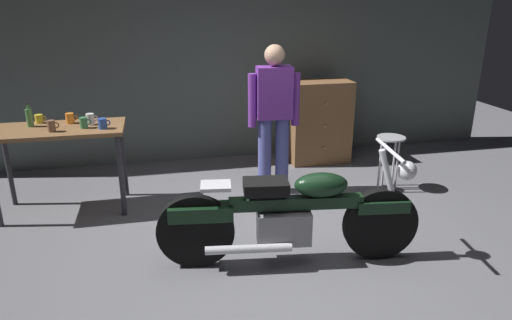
{
  "coord_description": "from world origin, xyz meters",
  "views": [
    {
      "loc": [
        -0.86,
        -3.39,
        2.13
      ],
      "look_at": [
        0.05,
        0.7,
        0.65
      ],
      "focal_mm": 32.31,
      "sensor_mm": 36.0,
      "label": 1
    }
  ],
  "objects_px": {
    "mug_green_speckled": "(84,123)",
    "bottle": "(29,117)",
    "wooden_dresser": "(319,122)",
    "motorcycle": "(292,214)",
    "shop_stool": "(390,149)",
    "mug_white_ceramic": "(91,119)",
    "person_standing": "(274,114)",
    "mug_yellow_tall": "(39,119)",
    "mug_blue_enamel": "(103,124)",
    "mug_brown_stoneware": "(52,126)",
    "mug_orange_travel": "(70,118)"
  },
  "relations": [
    {
      "from": "motorcycle",
      "to": "mug_orange_travel",
      "type": "relative_size",
      "value": 18.44
    },
    {
      "from": "mug_green_speckled",
      "to": "bottle",
      "type": "height_order",
      "value": "bottle"
    },
    {
      "from": "shop_stool",
      "to": "mug_orange_travel",
      "type": "xyz_separation_m",
      "value": [
        -3.46,
        0.37,
        0.45
      ]
    },
    {
      "from": "mug_green_speckled",
      "to": "mug_orange_travel",
      "type": "height_order",
      "value": "mug_green_speckled"
    },
    {
      "from": "shop_stool",
      "to": "wooden_dresser",
      "type": "bearing_deg",
      "value": 111.6
    },
    {
      "from": "mug_yellow_tall",
      "to": "shop_stool",
      "type": "bearing_deg",
      "value": -6.92
    },
    {
      "from": "wooden_dresser",
      "to": "mug_green_speckled",
      "type": "height_order",
      "value": "wooden_dresser"
    },
    {
      "from": "person_standing",
      "to": "shop_stool",
      "type": "height_order",
      "value": "person_standing"
    },
    {
      "from": "mug_white_ceramic",
      "to": "mug_yellow_tall",
      "type": "height_order",
      "value": "mug_white_ceramic"
    },
    {
      "from": "motorcycle",
      "to": "wooden_dresser",
      "type": "distance_m",
      "value": 2.65
    },
    {
      "from": "person_standing",
      "to": "bottle",
      "type": "xyz_separation_m",
      "value": [
        -2.51,
        0.1,
        0.07
      ]
    },
    {
      "from": "motorcycle",
      "to": "mug_blue_enamel",
      "type": "height_order",
      "value": "mug_blue_enamel"
    },
    {
      "from": "motorcycle",
      "to": "mug_blue_enamel",
      "type": "distance_m",
      "value": 2.13
    },
    {
      "from": "mug_orange_travel",
      "to": "mug_brown_stoneware",
      "type": "xyz_separation_m",
      "value": [
        -0.12,
        -0.3,
        0.0
      ]
    },
    {
      "from": "mug_white_ceramic",
      "to": "mug_yellow_tall",
      "type": "distance_m",
      "value": 0.56
    },
    {
      "from": "mug_green_speckled",
      "to": "mug_orange_travel",
      "type": "relative_size",
      "value": 0.95
    },
    {
      "from": "mug_yellow_tall",
      "to": "bottle",
      "type": "height_order",
      "value": "bottle"
    },
    {
      "from": "motorcycle",
      "to": "mug_blue_enamel",
      "type": "xyz_separation_m",
      "value": [
        -1.56,
        1.36,
        0.5
      ]
    },
    {
      "from": "motorcycle",
      "to": "shop_stool",
      "type": "xyz_separation_m",
      "value": [
        1.55,
        1.28,
        0.05
      ]
    },
    {
      "from": "wooden_dresser",
      "to": "mug_green_speckled",
      "type": "xyz_separation_m",
      "value": [
        -2.85,
        -0.98,
        0.4
      ]
    },
    {
      "from": "bottle",
      "to": "mug_white_ceramic",
      "type": "bearing_deg",
      "value": -4.73
    },
    {
      "from": "wooden_dresser",
      "to": "mug_orange_travel",
      "type": "distance_m",
      "value": 3.13
    },
    {
      "from": "wooden_dresser",
      "to": "mug_blue_enamel",
      "type": "distance_m",
      "value": 2.89
    },
    {
      "from": "wooden_dresser",
      "to": "mug_white_ceramic",
      "type": "relative_size",
      "value": 9.35
    },
    {
      "from": "person_standing",
      "to": "wooden_dresser",
      "type": "distance_m",
      "value": 1.32
    },
    {
      "from": "motorcycle",
      "to": "person_standing",
      "type": "distance_m",
      "value": 1.58
    },
    {
      "from": "person_standing",
      "to": "mug_brown_stoneware",
      "type": "height_order",
      "value": "person_standing"
    },
    {
      "from": "bottle",
      "to": "mug_blue_enamel",
      "type": "bearing_deg",
      "value": -18.12
    },
    {
      "from": "wooden_dresser",
      "to": "mug_white_ceramic",
      "type": "bearing_deg",
      "value": -162.89
    },
    {
      "from": "mug_green_speckled",
      "to": "mug_blue_enamel",
      "type": "relative_size",
      "value": 0.94
    },
    {
      "from": "mug_white_ceramic",
      "to": "mug_blue_enamel",
      "type": "relative_size",
      "value": 0.98
    },
    {
      "from": "mug_orange_travel",
      "to": "wooden_dresser",
      "type": "bearing_deg",
      "value": 14.14
    },
    {
      "from": "motorcycle",
      "to": "mug_orange_travel",
      "type": "distance_m",
      "value": 2.57
    },
    {
      "from": "motorcycle",
      "to": "bottle",
      "type": "relative_size",
      "value": 9.05
    },
    {
      "from": "mug_white_ceramic",
      "to": "mug_green_speckled",
      "type": "bearing_deg",
      "value": -112.27
    },
    {
      "from": "mug_brown_stoneware",
      "to": "bottle",
      "type": "relative_size",
      "value": 0.47
    },
    {
      "from": "bottle",
      "to": "mug_brown_stoneware",
      "type": "bearing_deg",
      "value": -44.5
    },
    {
      "from": "mug_white_ceramic",
      "to": "mug_green_speckled",
      "type": "relative_size",
      "value": 1.05
    },
    {
      "from": "mug_brown_stoneware",
      "to": "bottle",
      "type": "bearing_deg",
      "value": 135.5
    },
    {
      "from": "person_standing",
      "to": "mug_yellow_tall",
      "type": "height_order",
      "value": "person_standing"
    },
    {
      "from": "person_standing",
      "to": "mug_green_speckled",
      "type": "relative_size",
      "value": 14.86
    },
    {
      "from": "shop_stool",
      "to": "mug_green_speckled",
      "type": "xyz_separation_m",
      "value": [
        -3.29,
        0.15,
        0.46
      ]
    },
    {
      "from": "wooden_dresser",
      "to": "motorcycle",
      "type": "bearing_deg",
      "value": -114.62
    },
    {
      "from": "mug_brown_stoneware",
      "to": "mug_white_ceramic",
      "type": "bearing_deg",
      "value": 30.05
    },
    {
      "from": "motorcycle",
      "to": "wooden_dresser",
      "type": "height_order",
      "value": "wooden_dresser"
    },
    {
      "from": "person_standing",
      "to": "bottle",
      "type": "height_order",
      "value": "person_standing"
    },
    {
      "from": "motorcycle",
      "to": "bottle",
      "type": "bearing_deg",
      "value": 152.57
    },
    {
      "from": "mug_yellow_tall",
      "to": "mug_brown_stoneware",
      "type": "distance_m",
      "value": 0.43
    },
    {
      "from": "motorcycle",
      "to": "bottle",
      "type": "distance_m",
      "value": 2.84
    },
    {
      "from": "mug_yellow_tall",
      "to": "wooden_dresser",
      "type": "bearing_deg",
      "value": 11.43
    }
  ]
}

